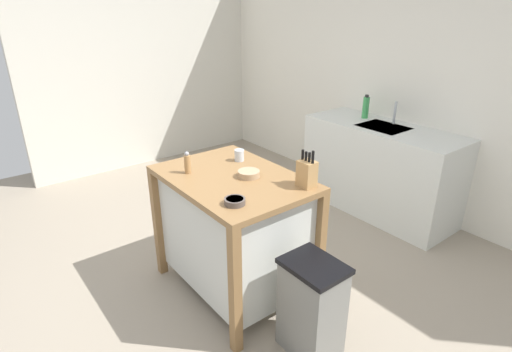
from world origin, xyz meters
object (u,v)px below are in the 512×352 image
(kitchen_island, at_px, (234,228))
(bowl_ceramic_small, at_px, (249,174))
(bowl_ceramic_wide, at_px, (235,201))
(pepper_grinder, at_px, (187,163))
(knife_block, at_px, (307,173))
(drinking_cup, at_px, (239,155))
(trash_bin, at_px, (312,308))
(sink_faucet, at_px, (395,113))
(bottle_spray_cleaner, at_px, (366,107))

(kitchen_island, distance_m, bowl_ceramic_small, 0.44)
(bowl_ceramic_wide, height_order, pepper_grinder, pepper_grinder)
(bowl_ceramic_small, distance_m, pepper_grinder, 0.43)
(knife_block, bearing_deg, drinking_cup, -173.50)
(trash_bin, xyz_separation_m, sink_faucet, (-0.91, 2.00, 0.68))
(knife_block, height_order, drinking_cup, knife_block)
(kitchen_island, bearing_deg, sink_faucet, 93.75)
(drinking_cup, bearing_deg, sink_faucet, 87.48)
(pepper_grinder, xyz_separation_m, sink_faucet, (0.11, 2.22, 0.02))
(pepper_grinder, distance_m, bottle_spray_cleaner, 2.18)
(knife_block, relative_size, drinking_cup, 2.95)
(pepper_grinder, height_order, sink_faucet, sink_faucet)
(bowl_ceramic_wide, bearing_deg, knife_block, 81.51)
(bowl_ceramic_wide, bearing_deg, pepper_grinder, 178.23)
(bowl_ceramic_wide, relative_size, trash_bin, 0.20)
(kitchen_island, distance_m, sink_faucet, 2.07)
(drinking_cup, relative_size, pepper_grinder, 0.55)
(knife_block, height_order, trash_bin, knife_block)
(bowl_ceramic_small, bearing_deg, pepper_grinder, -137.07)
(bowl_ceramic_wide, height_order, trash_bin, bowl_ceramic_wide)
(bowl_ceramic_small, xyz_separation_m, pepper_grinder, (-0.31, -0.29, 0.05))
(knife_block, height_order, pepper_grinder, knife_block)
(kitchen_island, bearing_deg, knife_block, 33.82)
(sink_faucet, bearing_deg, knife_block, -72.38)
(bowl_ceramic_small, distance_m, trash_bin, 0.94)
(bottle_spray_cleaner, bearing_deg, sink_faucet, 7.80)
(pepper_grinder, height_order, bottle_spray_cleaner, bottle_spray_cleaner)
(sink_faucet, bearing_deg, kitchen_island, -86.25)
(bowl_ceramic_wide, xyz_separation_m, sink_faucet, (-0.47, 2.23, 0.07))
(drinking_cup, distance_m, pepper_grinder, 0.42)
(trash_bin, height_order, sink_faucet, sink_faucet)
(drinking_cup, bearing_deg, pepper_grinder, -93.82)
(drinking_cup, height_order, pepper_grinder, pepper_grinder)
(pepper_grinder, xyz_separation_m, trash_bin, (1.02, 0.22, -0.66))
(kitchen_island, relative_size, trash_bin, 1.71)
(knife_block, xyz_separation_m, sink_faucet, (-0.55, 1.73, 0.00))
(bowl_ceramic_small, relative_size, bottle_spray_cleaner, 0.62)
(drinking_cup, height_order, bottle_spray_cleaner, bottle_spray_cleaner)
(kitchen_island, distance_m, drinking_cup, 0.53)
(knife_block, xyz_separation_m, bowl_ceramic_small, (-0.35, -0.20, -0.07))
(pepper_grinder, distance_m, trash_bin, 1.23)
(kitchen_island, height_order, pepper_grinder, pepper_grinder)
(kitchen_island, distance_m, knife_block, 0.70)
(bowl_ceramic_wide, bearing_deg, sink_faucet, 101.99)
(bowl_ceramic_wide, distance_m, bottle_spray_cleaner, 2.33)
(bowl_ceramic_wide, xyz_separation_m, drinking_cup, (-0.55, 0.43, 0.02))
(kitchen_island, height_order, bowl_ceramic_wide, bowl_ceramic_wide)
(knife_block, bearing_deg, bowl_ceramic_wide, -98.49)
(kitchen_island, xyz_separation_m, bottle_spray_cleaner, (-0.45, 1.97, 0.49))
(trash_bin, xyz_separation_m, bottle_spray_cleaner, (-1.22, 1.96, 0.68))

